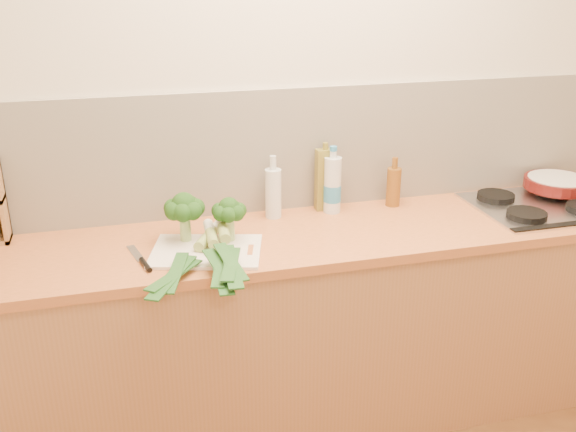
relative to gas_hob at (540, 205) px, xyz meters
name	(u,v)px	position (x,y,z in m)	size (l,w,h in m)	color
room_shell	(306,149)	(-1.02, 0.29, 0.26)	(3.50, 3.50, 3.50)	beige
counter	(323,324)	(-1.02, 0.00, -0.46)	(3.20, 0.62, 0.90)	#A26A43
gas_hob	(540,205)	(0.00, 0.00, 0.00)	(0.58, 0.50, 0.04)	silver
chopping_board	(206,251)	(-1.53, -0.09, -0.01)	(0.41, 0.30, 0.01)	white
broccoli_left	(184,209)	(-1.59, 0.02, 0.13)	(0.16, 0.16, 0.20)	#97B76B
broccoli_right	(229,211)	(-1.42, -0.02, 0.12)	(0.14, 0.14, 0.18)	#97B76B
leek_front	(200,246)	(-1.55, -0.10, 0.02)	(0.38, 0.66, 0.04)	white
leek_mid	(215,247)	(-1.51, -0.17, 0.04)	(0.11, 0.62, 0.04)	white
leek_back	(226,242)	(-1.46, -0.17, 0.06)	(0.12, 0.63, 0.04)	white
chefs_knife	(143,262)	(-1.77, -0.13, -0.01)	(0.08, 0.26, 0.02)	silver
skillet	(558,183)	(0.17, 0.12, 0.05)	(0.45, 0.31, 0.05)	#54110E
oil_tin	(325,179)	(-0.95, 0.24, 0.13)	(0.08, 0.05, 0.31)	olive
glass_bottle	(273,192)	(-1.19, 0.21, 0.10)	(0.07, 0.07, 0.28)	silver
amber_bottle	(394,186)	(-0.63, 0.20, 0.08)	(0.06, 0.06, 0.23)	brown
water_bottle	(332,186)	(-0.92, 0.20, 0.10)	(0.08, 0.08, 0.28)	silver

